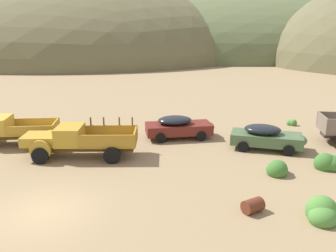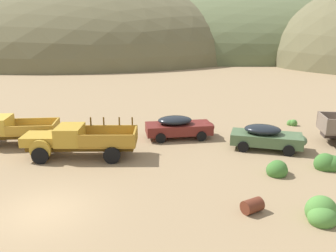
{
  "view_description": "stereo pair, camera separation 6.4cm",
  "coord_description": "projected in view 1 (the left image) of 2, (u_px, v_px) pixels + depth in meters",
  "views": [
    {
      "loc": [
        4.3,
        -13.51,
        7.41
      ],
      "look_at": [
        5.76,
        7.88,
        1.41
      ],
      "focal_mm": 37.72,
      "sensor_mm": 36.0,
      "label": 1
    },
    {
      "loc": [
        4.36,
        -13.52,
        7.41
      ],
      "look_at": [
        5.76,
        7.88,
        1.41
      ],
      "focal_mm": 37.72,
      "sensor_mm": 36.0,
      "label": 2
    }
  ],
  "objects": [
    {
      "name": "bush_lone_scrub",
      "position": [
        328.0,
        164.0,
        19.12
      ],
      "size": [
        1.55,
        1.16,
        1.13
      ],
      "color": "#3D702D",
      "rests_on": "ground"
    },
    {
      "name": "car_oxblood",
      "position": [
        181.0,
        126.0,
        24.38
      ],
      "size": [
        4.89,
        2.38,
        1.57
      ],
      "rotation": [
        0.0,
        0.0,
        0.09
      ],
      "color": "maroon",
      "rests_on": "ground"
    },
    {
      "name": "truck_mustard",
      "position": [
        73.0,
        141.0,
        20.66
      ],
      "size": [
        6.68,
        2.59,
        2.16
      ],
      "rotation": [
        0.0,
        0.0,
        3.09
      ],
      "color": "#593D12",
      "rests_on": "ground"
    },
    {
      "name": "bush_front_right",
      "position": [
        322.0,
        213.0,
        14.01
      ],
      "size": [
        1.32,
        1.46,
        1.23
      ],
      "color": "#4C8438",
      "rests_on": "ground"
    },
    {
      "name": "ground_plane",
      "position": [
        43.0,
        212.0,
        14.69
      ],
      "size": [
        300.0,
        300.0,
        0.0
      ],
      "primitive_type": "plane",
      "color": "#937A56"
    },
    {
      "name": "bush_between_trucks",
      "position": [
        292.0,
        123.0,
        27.69
      ],
      "size": [
        0.76,
        0.64,
        0.63
      ],
      "color": "#4C8438",
      "rests_on": "ground"
    },
    {
      "name": "truck_faded_yellow",
      "position": [
        1.0,
        130.0,
        22.81
      ],
      "size": [
        6.19,
        2.57,
        1.89
      ],
      "rotation": [
        0.0,
        0.0,
        3.17
      ],
      "color": "brown",
      "rests_on": "ground"
    },
    {
      "name": "hill_far_right",
      "position": [
        86.0,
        56.0,
        94.68
      ],
      "size": [
        85.52,
        78.63,
        37.19
      ],
      "primitive_type": "ellipsoid",
      "color": "brown",
      "rests_on": "ground"
    },
    {
      "name": "oil_drum_spare",
      "position": [
        253.0,
        206.0,
        14.6
      ],
      "size": [
        1.03,
        0.92,
        0.59
      ],
      "color": "#5B2819",
      "rests_on": "ground"
    },
    {
      "name": "car_weathered_green",
      "position": [
        268.0,
        137.0,
        22.06
      ],
      "size": [
        4.87,
        3.17,
        1.57
      ],
      "rotation": [
        0.0,
        0.0,
        -0.33
      ],
      "color": "#47603D",
      "rests_on": "ground"
    },
    {
      "name": "hill_center",
      "position": [
        242.0,
        55.0,
        97.81
      ],
      "size": [
        109.88,
        58.97,
        31.94
      ],
      "primitive_type": "ellipsoid",
      "color": "#56603D",
      "rests_on": "ground"
    },
    {
      "name": "bush_front_left",
      "position": [
        277.0,
        169.0,
        18.48
      ],
      "size": [
        1.19,
        1.3,
        0.99
      ],
      "color": "#3D702D",
      "rests_on": "ground"
    }
  ]
}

